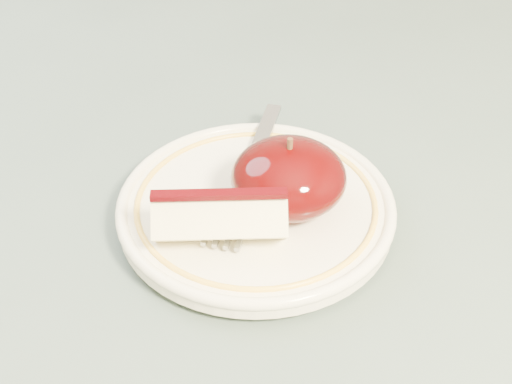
{
  "coord_description": "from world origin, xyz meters",
  "views": [
    {
      "loc": [
        0.11,
        -0.36,
        1.1
      ],
      "look_at": [
        0.11,
        0.04,
        0.78
      ],
      "focal_mm": 50.0,
      "sensor_mm": 36.0,
      "label": 1
    }
  ],
  "objects_px": {
    "table": "(120,339)",
    "plate": "(256,207)",
    "apple_half": "(289,178)",
    "fork": "(249,173)"
  },
  "relations": [
    {
      "from": "apple_half",
      "to": "fork",
      "type": "relative_size",
      "value": 0.46
    },
    {
      "from": "apple_half",
      "to": "table",
      "type": "bearing_deg",
      "value": -163.51
    },
    {
      "from": "plate",
      "to": "apple_half",
      "type": "xyz_separation_m",
      "value": [
        0.02,
        -0.0,
        0.03
      ]
    },
    {
      "from": "table",
      "to": "plate",
      "type": "height_order",
      "value": "plate"
    },
    {
      "from": "apple_half",
      "to": "fork",
      "type": "xyz_separation_m",
      "value": [
        -0.03,
        0.03,
        -0.02
      ]
    },
    {
      "from": "table",
      "to": "fork",
      "type": "xyz_separation_m",
      "value": [
        0.1,
        0.07,
        0.11
      ]
    },
    {
      "from": "table",
      "to": "plate",
      "type": "bearing_deg",
      "value": 21.12
    },
    {
      "from": "table",
      "to": "fork",
      "type": "bearing_deg",
      "value": 34.95
    },
    {
      "from": "plate",
      "to": "apple_half",
      "type": "bearing_deg",
      "value": -6.89
    },
    {
      "from": "table",
      "to": "apple_half",
      "type": "relative_size",
      "value": 10.91
    }
  ]
}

